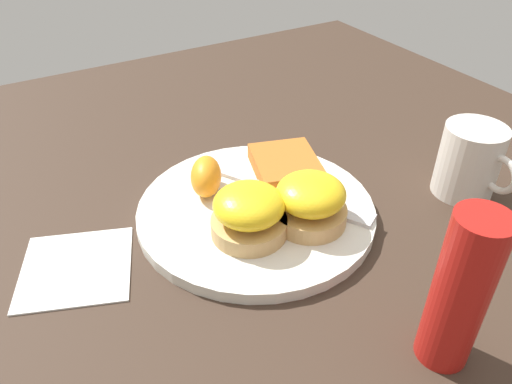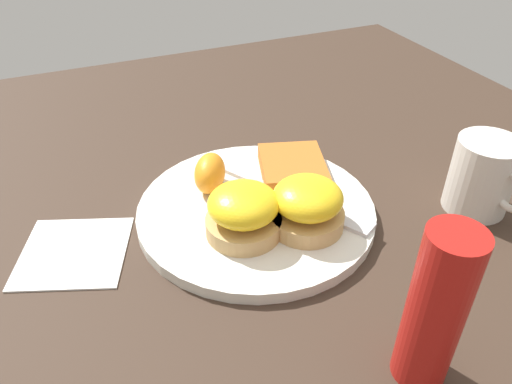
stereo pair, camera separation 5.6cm
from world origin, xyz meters
The scene contains 10 objects.
ground_plane centered at (0.00, 0.00, 0.00)m, with size 1.10×1.10×0.00m, color #38281E.
plate centered at (0.00, 0.00, 0.01)m, with size 0.27×0.27×0.01m, color silver.
sandwich_benedict_left centered at (0.04, -0.03, 0.04)m, with size 0.08×0.08×0.06m.
sandwich_benedict_right centered at (0.05, 0.04, 0.04)m, with size 0.08×0.08×0.06m.
hashbrown_patty centered at (-0.04, 0.07, 0.02)m, with size 0.09×0.08×0.02m, color #B36223.
orange_wedge centered at (-0.05, -0.04, 0.04)m, with size 0.06×0.04×0.04m, color orange.
fork centered at (0.01, 0.05, 0.02)m, with size 0.21×0.13×0.00m.
cup centered at (0.09, 0.25, 0.04)m, with size 0.10×0.07×0.09m.
napkin centered at (-0.02, -0.20, 0.00)m, with size 0.11×0.11×0.00m, color white.
condiment_bottle centered at (0.24, 0.04, 0.07)m, with size 0.04×0.04×0.15m, color #B21914.
Camera 2 is at (0.42, -0.18, 0.36)m, focal length 35.00 mm.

